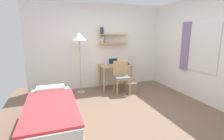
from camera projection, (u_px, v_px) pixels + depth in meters
ground_plane at (126, 112)px, 3.76m from camera, size 5.28×5.28×0.00m
wall_back at (101, 46)px, 5.35m from camera, size 4.40×0.27×2.60m
wall_right at (203, 50)px, 4.15m from camera, size 0.10×4.40×2.60m
bed at (52, 115)px, 3.11m from camera, size 0.87×2.06×0.54m
desk at (116, 69)px, 5.33m from camera, size 0.98×0.57×0.73m
desk_chair at (122, 76)px, 4.88m from camera, size 0.49×0.46×0.92m
standing_lamp at (79, 40)px, 4.67m from camera, size 0.38×0.38×1.72m
laptop at (114, 63)px, 5.31m from camera, size 0.32×0.22×0.21m
water_bottle at (106, 62)px, 5.18m from camera, size 0.07×0.07×0.22m
book_stack at (125, 63)px, 5.37m from camera, size 0.20×0.24×0.07m
handbag at (132, 88)px, 4.94m from camera, size 0.28×0.13×0.43m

